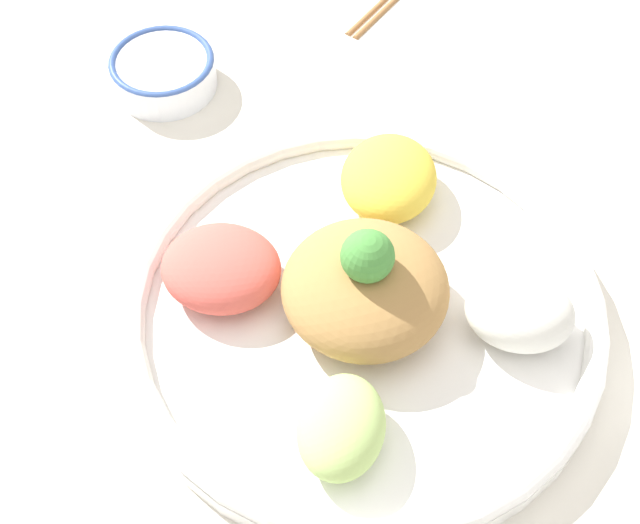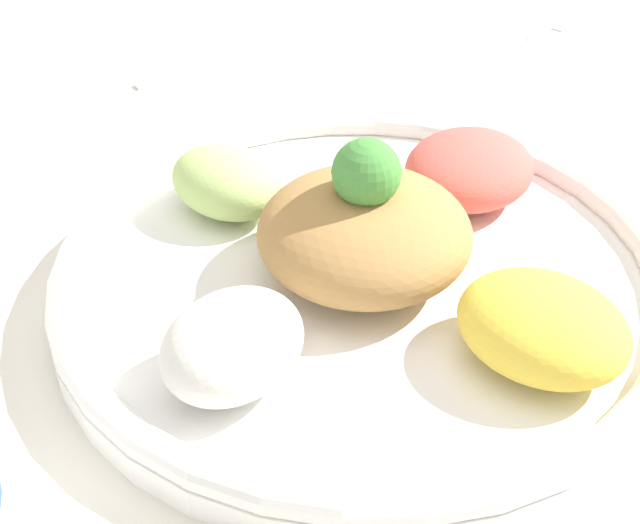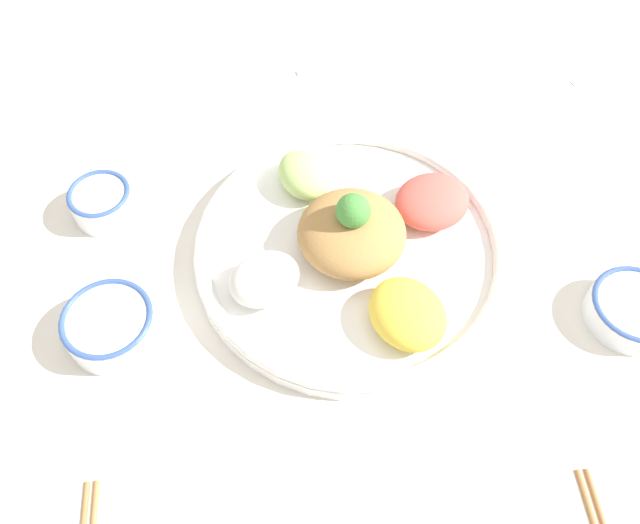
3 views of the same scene
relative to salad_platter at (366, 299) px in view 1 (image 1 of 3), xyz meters
name	(u,v)px [view 1 (image 1 of 3)]	position (x,y,z in m)	size (l,w,h in m)	color
ground_plane	(401,343)	(0.04, -0.01, -0.03)	(2.40, 2.40, 0.00)	silver
salad_platter	(366,299)	(0.00, 0.00, 0.00)	(0.41, 0.41, 0.12)	white
sauce_bowl_red	(163,71)	(-0.33, 0.13, -0.01)	(0.11, 0.11, 0.04)	white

